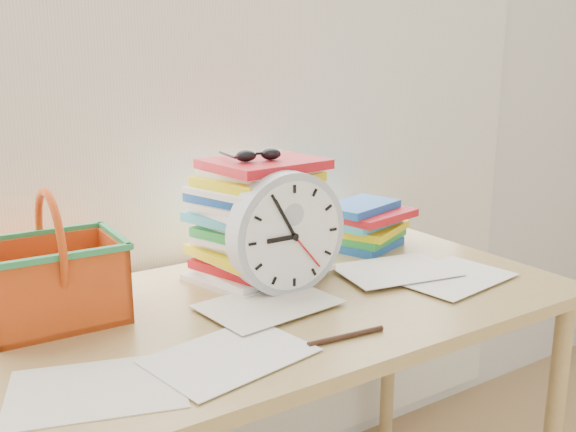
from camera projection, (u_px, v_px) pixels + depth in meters
curtain at (182, 44)px, 1.57m from camera, size 2.40×0.01×2.50m
desk at (264, 335)px, 1.41m from camera, size 1.40×0.70×0.75m
paper_stack at (260, 218)px, 1.54m from camera, size 0.35×0.32×0.29m
clock at (287, 233)px, 1.42m from camera, size 0.28×0.06×0.28m
sunglasses at (258, 155)px, 1.47m from camera, size 0.14×0.12×0.03m
book_stack at (364, 225)px, 1.79m from camera, size 0.30×0.27×0.13m
basket at (52, 258)px, 1.27m from camera, size 0.27×0.21×0.27m
pen at (346, 336)px, 1.21m from camera, size 0.17×0.03×0.01m
scattered_papers at (264, 300)px, 1.39m from camera, size 1.26×0.42×0.02m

